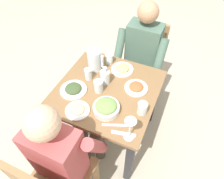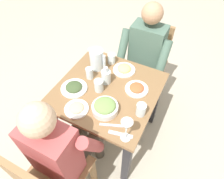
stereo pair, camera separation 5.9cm
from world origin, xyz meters
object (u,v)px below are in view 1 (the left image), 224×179
at_px(plate_rice_curry, 136,87).
at_px(water_glass_far_left, 142,108).
at_px(wine_glass, 130,126).
at_px(diner_near, 67,147).
at_px(salad_bowl, 106,107).
at_px(water_glass_near_left, 109,59).
at_px(plate_dolmas, 73,89).
at_px(plate_fries, 122,69).
at_px(chair_far, 144,57).
at_px(diner_far, 140,58).
at_px(water_glass_center, 88,74).
at_px(plate_beans, 77,110).
at_px(oil_carafe, 105,77).
at_px(water_pitcher, 95,60).
at_px(dining_table, 107,99).
at_px(water_glass_far_right, 98,86).

bearing_deg(plate_rice_curry, water_glass_far_left, -60.89).
bearing_deg(wine_glass, diner_near, -150.01).
bearing_deg(salad_bowl, plate_rice_curry, 66.71).
xyz_separation_m(water_glass_near_left, water_glass_far_left, (0.45, -0.41, 0.00)).
height_order(plate_rice_curry, plate_dolmas, plate_dolmas).
bearing_deg(plate_fries, chair_far, 81.93).
height_order(diner_far, water_glass_far_left, diner_far).
bearing_deg(chair_far, water_glass_far_left, -75.01).
height_order(salad_bowl, water_glass_center, water_glass_center).
bearing_deg(salad_bowl, water_glass_center, 138.81).
distance_m(plate_beans, wine_glass, 0.44).
relative_size(diner_near, diner_far, 1.00).
bearing_deg(oil_carafe, diner_far, 73.38).
bearing_deg(water_glass_far_left, salad_bowl, -159.30).
height_order(water_pitcher, plate_dolmas, water_pitcher).
bearing_deg(dining_table, diner_far, 79.72).
bearing_deg(dining_table, water_glass_center, 167.39).
height_order(plate_beans, water_glass_center, water_glass_center).
xyz_separation_m(water_pitcher, water_glass_far_right, (0.15, -0.23, -0.04)).
bearing_deg(chair_far, oil_carafe, -101.88).
distance_m(salad_bowl, plate_beans, 0.22).
xyz_separation_m(plate_beans, plate_fries, (0.14, 0.55, 0.00)).
relative_size(chair_far, water_glass_near_left, 9.64).
xyz_separation_m(water_glass_near_left, wine_glass, (0.44, -0.64, 0.10)).
bearing_deg(plate_beans, plate_fries, 75.99).
bearing_deg(diner_near, oil_carafe, 89.68).
bearing_deg(diner_near, wine_glass, 29.99).
bearing_deg(dining_table, plate_dolmas, -152.23).
distance_m(chair_far, oil_carafe, 0.76).
bearing_deg(chair_far, plate_rice_curry, -80.00).
bearing_deg(water_glass_center, diner_far, 59.74).
xyz_separation_m(plate_fries, water_glass_far_right, (-0.08, -0.30, 0.03)).
xyz_separation_m(diner_far, water_glass_center, (-0.30, -0.51, 0.11)).
distance_m(diner_near, wine_glass, 0.47).
bearing_deg(plate_dolmas, plate_beans, -50.82).
distance_m(water_glass_near_left, wine_glass, 0.78).
relative_size(dining_table, diner_far, 0.69).
bearing_deg(wine_glass, oil_carafe, 132.19).
bearing_deg(diner_far, plate_beans, -103.85).
xyz_separation_m(dining_table, oil_carafe, (-0.05, 0.06, 0.19)).
bearing_deg(plate_beans, water_glass_far_left, 22.52).
distance_m(plate_dolmas, oil_carafe, 0.27).
height_order(diner_far, plate_dolmas, diner_far).
height_order(water_glass_center, wine_glass, wine_glass).
bearing_deg(water_glass_far_left, wine_glass, -93.90).
xyz_separation_m(diner_far, water_pitcher, (-0.30, -0.37, 0.15)).
distance_m(plate_dolmas, water_glass_far_left, 0.57).
distance_m(diner_far, water_glass_far_left, 0.71).
distance_m(diner_near, plate_dolmas, 0.47).
height_order(plate_beans, water_glass_near_left, water_glass_near_left).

